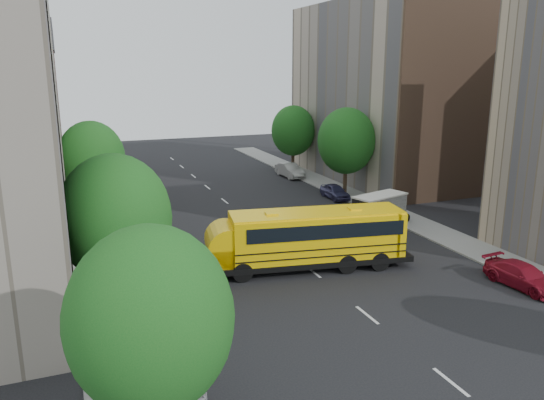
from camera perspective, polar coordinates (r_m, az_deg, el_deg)
ground at (r=32.96m, az=2.89°, el=-6.50°), size 120.00×120.00×0.00m
sidewalk_left at (r=35.04m, az=-18.19°, el=-5.84°), size 3.00×80.00×0.12m
sidewalk_right at (r=42.63m, az=14.29°, el=-2.02°), size 3.00×80.00×0.12m
lane_markings at (r=41.80m, az=-2.77°, el=-1.99°), size 0.15×64.00×0.01m
building_left_redbrick at (r=56.52m, az=-26.91°, el=7.44°), size 10.00×15.00×13.00m
building_right_far at (r=57.15m, az=11.38°, el=11.25°), size 10.00×22.00×18.00m
building_right_sidewall at (r=48.27m, az=18.54°, el=10.33°), size 10.10×0.30×18.00m
street_tree_0 at (r=15.79m, az=-12.93°, el=-12.42°), size 4.80×4.80×7.41m
street_tree_1 at (r=25.02m, az=-16.53°, el=-1.88°), size 5.12×5.12×7.90m
street_tree_2 at (r=42.63m, az=-18.82°, el=4.23°), size 4.99×4.99×7.71m
street_tree_4 at (r=48.77m, az=8.00°, el=6.31°), size 5.25×5.25×8.10m
street_tree_5 at (r=59.47m, az=2.28°, el=7.46°), size 4.86×4.86×7.51m
school_bus at (r=31.04m, az=3.37°, el=-3.95°), size 12.86×4.91×3.55m
safari_truck at (r=40.31m, az=11.07°, el=-1.04°), size 5.75×3.37×2.33m
parked_car_0 at (r=20.67m, az=-9.70°, el=-18.12°), size 1.85×3.89×1.28m
parked_car_1 at (r=42.05m, az=-16.36°, el=-1.47°), size 1.87×4.41×1.41m
parked_car_2 at (r=54.43m, az=-17.67°, el=1.88°), size 2.39×4.94×1.36m
parked_car_3 at (r=31.92m, az=25.38°, el=-7.38°), size 2.20×4.57×1.28m
parked_car_4 at (r=48.30m, az=6.79°, el=0.93°), size 1.60×3.84×1.30m
parked_car_5 at (r=57.34m, az=1.94°, el=3.21°), size 1.84×4.60×1.49m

